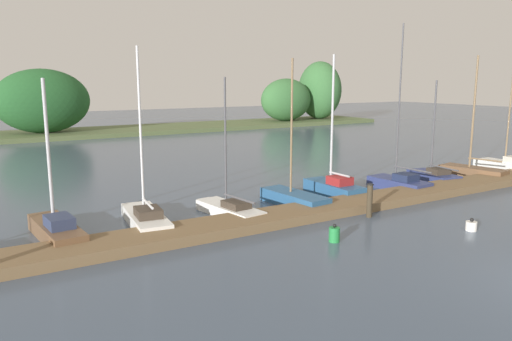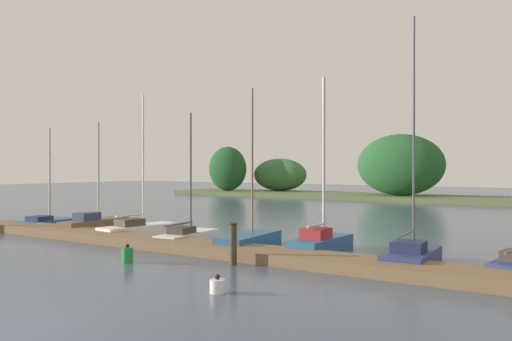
{
  "view_description": "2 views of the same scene",
  "coord_description": "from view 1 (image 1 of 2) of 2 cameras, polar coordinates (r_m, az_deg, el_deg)",
  "views": [
    {
      "loc": [
        -12.83,
        -5.27,
        5.13
      ],
      "look_at": [
        -2.53,
        11.7,
        1.48
      ],
      "focal_mm": 34.52,
      "sensor_mm": 36.0,
      "label": 1
    },
    {
      "loc": [
        9.74,
        -4.96,
        3.01
      ],
      "look_at": [
        -0.99,
        11.01,
        2.91
      ],
      "focal_mm": 36.42,
      "sensor_mm": 36.0,
      "label": 2
    }
  ],
  "objects": [
    {
      "name": "dock_pier",
      "position": [
        20.01,
        9.89,
        -4.07
      ],
      "size": [
        31.16,
        1.8,
        0.35
      ],
      "color": "brown",
      "rests_on": "ground"
    },
    {
      "name": "far_shore",
      "position": [
        51.02,
        -12.8,
        7.28
      ],
      "size": [
        62.44,
        8.0,
        7.39
      ],
      "color": "#56663D",
      "rests_on": "ground"
    },
    {
      "name": "sailboat_1",
      "position": [
        17.43,
        -22.22,
        -6.18
      ],
      "size": [
        1.31,
        3.94,
        5.2
      ],
      "rotation": [
        0.0,
        0.0,
        1.66
      ],
      "color": "brown",
      "rests_on": "ground"
    },
    {
      "name": "sailboat_2",
      "position": [
        18.1,
        -12.73,
        -5.21
      ],
      "size": [
        1.51,
        3.96,
        6.28
      ],
      "rotation": [
        0.0,
        0.0,
        1.45
      ],
      "color": "white",
      "rests_on": "ground"
    },
    {
      "name": "sailboat_3",
      "position": [
        18.98,
        -3.2,
        -4.37
      ],
      "size": [
        1.43,
        3.58,
        5.25
      ],
      "rotation": [
        0.0,
        0.0,
        1.7
      ],
      "color": "white",
      "rests_on": "ground"
    },
    {
      "name": "sailboat_4",
      "position": [
        20.57,
        4.2,
        -3.1
      ],
      "size": [
        1.39,
        3.6,
        6.0
      ],
      "rotation": [
        0.0,
        0.0,
        1.66
      ],
      "color": "#285684",
      "rests_on": "ground"
    },
    {
      "name": "sailboat_5",
      "position": [
        22.59,
        8.86,
        -1.76
      ],
      "size": [
        1.11,
        3.36,
        6.24
      ],
      "rotation": [
        0.0,
        0.0,
        1.57
      ],
      "color": "#285684",
      "rests_on": "ground"
    },
    {
      "name": "sailboat_6",
      "position": [
        24.43,
        16.1,
        -1.25
      ],
      "size": [
        1.39,
        3.49,
        7.68
      ],
      "rotation": [
        0.0,
        0.0,
        1.63
      ],
      "color": "navy",
      "rests_on": "ground"
    },
    {
      "name": "sailboat_7",
      "position": [
        27.0,
        19.77,
        -0.47
      ],
      "size": [
        1.63,
        3.26,
        5.13
      ],
      "rotation": [
        0.0,
        0.0,
        1.41
      ],
      "color": "navy",
      "rests_on": "ground"
    },
    {
      "name": "sailboat_8",
      "position": [
        28.77,
        23.63,
        0.01
      ],
      "size": [
        1.76,
        3.58,
        6.39
      ],
      "rotation": [
        0.0,
        0.0,
        1.77
      ],
      "color": "brown",
      "rests_on": "ground"
    },
    {
      "name": "sailboat_9",
      "position": [
        31.21,
        27.11,
        0.54
      ],
      "size": [
        1.45,
        3.88,
        7.35
      ],
      "rotation": [
        0.0,
        0.0,
        1.53
      ],
      "color": "white",
      "rests_on": "ground"
    },
    {
      "name": "mooring_piling_1",
      "position": [
        19.12,
        13.03,
        -3.4
      ],
      "size": [
        0.25,
        0.25,
        1.29
      ],
      "color": "#3D3323",
      "rests_on": "ground"
    },
    {
      "name": "channel_buoy_0",
      "position": [
        18.66,
        23.67,
        -5.89
      ],
      "size": [
        0.37,
        0.37,
        0.45
      ],
      "color": "white",
      "rests_on": "ground"
    },
    {
      "name": "channel_buoy_1",
      "position": [
        16.15,
        9.06,
        -7.31
      ],
      "size": [
        0.35,
        0.35,
        0.6
      ],
      "color": "#23843D",
      "rests_on": "ground"
    }
  ]
}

